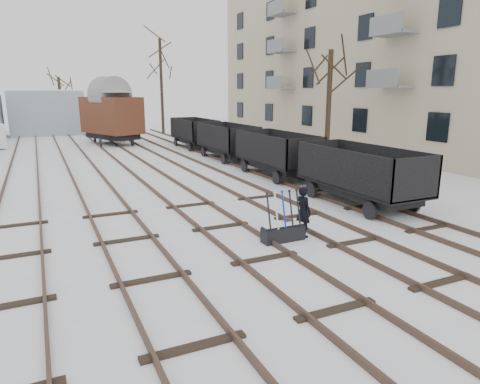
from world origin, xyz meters
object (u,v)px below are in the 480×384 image
at_px(worker, 303,212).
at_px(freight_wagon_a, 359,183).
at_px(box_van_wagon, 111,114).
at_px(ground_frame, 283,232).

distance_m(worker, freight_wagon_a, 4.66).
xyz_separation_m(worker, freight_wagon_a, (4.07, 2.25, 0.08)).
bearing_deg(freight_wagon_a, worker, -151.04).
bearing_deg(freight_wagon_a, box_van_wagon, 102.60).
xyz_separation_m(ground_frame, box_van_wagon, (-0.60, 26.63, 2.22)).
bearing_deg(worker, freight_wagon_a, -74.76).
bearing_deg(box_van_wagon, ground_frame, -110.27).
xyz_separation_m(worker, box_van_wagon, (-1.35, 26.53, 1.73)).
xyz_separation_m(ground_frame, freight_wagon_a, (4.82, 2.35, 0.57)).
relative_size(ground_frame, freight_wagon_a, 0.27).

